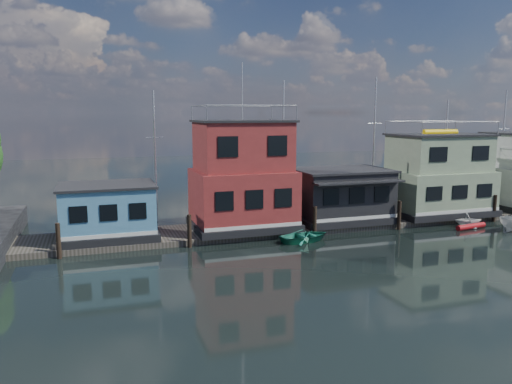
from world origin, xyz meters
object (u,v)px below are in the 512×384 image
object	(u,v)px
dinghy_teal	(305,236)
red_kayak	(471,226)
houseboat_dark	(341,195)
houseboat_blue	(108,211)
houseboat_red	(243,178)
dinghy_white	(468,220)
houseboat_green	(438,176)

from	to	relation	value
dinghy_teal	red_kayak	size ratio (longest dim) A/B	1.27
houseboat_dark	red_kayak	world-z (taller)	houseboat_dark
houseboat_blue	dinghy_teal	xyz separation A→B (m)	(12.86, -3.74, -1.83)
houseboat_blue	houseboat_red	size ratio (longest dim) A/B	0.54
houseboat_blue	houseboat_red	distance (m)	9.69
houseboat_red	dinghy_white	bearing A→B (deg)	-12.03
houseboat_blue	houseboat_dark	size ratio (longest dim) A/B	0.86
houseboat_blue	dinghy_teal	size ratio (longest dim) A/B	1.78
houseboat_red	red_kayak	xyz separation A→B (m)	(16.84, -4.38, -3.90)
dinghy_white	houseboat_dark	bearing A→B (deg)	82.40
houseboat_dark	red_kayak	distance (m)	10.10
houseboat_blue	dinghy_teal	distance (m)	13.52
red_kayak	houseboat_dark	bearing A→B (deg)	144.51
dinghy_teal	red_kayak	xyz separation A→B (m)	(13.48, -0.64, -0.17)
houseboat_blue	houseboat_dark	xyz separation A→B (m)	(17.50, -0.02, 0.21)
dinghy_teal	red_kayak	world-z (taller)	dinghy_teal
houseboat_dark	houseboat_green	bearing A→B (deg)	0.12
dinghy_white	houseboat_green	bearing A→B (deg)	16.86
houseboat_blue	dinghy_white	size ratio (longest dim) A/B	3.01
houseboat_blue	dinghy_white	world-z (taller)	houseboat_blue
houseboat_blue	dinghy_white	bearing A→B (deg)	-7.82
dinghy_teal	houseboat_blue	bearing A→B (deg)	64.57
houseboat_blue	houseboat_green	bearing A→B (deg)	0.00
houseboat_green	red_kayak	distance (m)	5.51
houseboat_red	red_kayak	distance (m)	17.83
dinghy_white	red_kayak	distance (m)	0.87
houseboat_blue	dinghy_white	xyz separation A→B (m)	(26.68, -3.66, -1.65)
houseboat_red	red_kayak	bearing A→B (deg)	-14.56
houseboat_dark	dinghy_teal	world-z (taller)	houseboat_dark
dinghy_white	houseboat_red	bearing A→B (deg)	92.01
houseboat_green	dinghy_teal	xyz separation A→B (m)	(-13.64, -3.74, -3.18)
houseboat_dark	red_kayak	size ratio (longest dim) A/B	2.63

